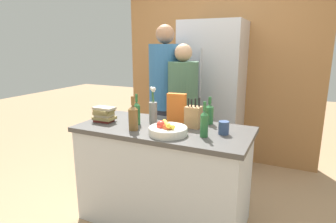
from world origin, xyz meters
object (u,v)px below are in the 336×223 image
at_px(person_in_blue, 183,109).
at_px(refrigerator, 212,96).
at_px(cereal_box, 177,108).
at_px(book_stack, 104,114).
at_px(fruit_bowl, 168,130).
at_px(bottle_oil, 133,117).
at_px(bottle_water, 204,123).
at_px(bottle_wine, 137,112).
at_px(flower_vase, 153,109).
at_px(coffee_mug, 224,128).
at_px(person_at_sink, 165,95).
at_px(bottle_vinegar, 209,113).
at_px(knife_block, 193,117).

bearing_deg(person_in_blue, refrigerator, 66.65).
distance_m(refrigerator, cereal_box, 1.17).
bearing_deg(book_stack, fruit_bowl, -8.46).
relative_size(book_stack, bottle_oil, 0.70).
distance_m(fruit_bowl, bottle_water, 0.29).
height_order(refrigerator, bottle_wine, refrigerator).
distance_m(fruit_bowl, flower_vase, 0.38).
bearing_deg(refrigerator, coffee_mug, -69.75).
bearing_deg(bottle_water, person_at_sink, 130.44).
xyz_separation_m(bottle_wine, person_in_blue, (0.16, 0.70, -0.10)).
bearing_deg(coffee_mug, bottle_oil, -163.52).
bearing_deg(person_in_blue, bottle_vinegar, -57.32).
bearing_deg(book_stack, cereal_box, 24.35).
bearing_deg(bottle_vinegar, fruit_bowl, -114.83).
height_order(flower_vase, coffee_mug, flower_vase).
distance_m(book_stack, bottle_oil, 0.40).
bearing_deg(cereal_box, fruit_bowl, -77.22).
height_order(book_stack, bottle_water, bottle_water).
bearing_deg(cereal_box, bottle_oil, -120.15).
xyz_separation_m(bottle_oil, person_in_blue, (0.09, 0.86, -0.10)).
bearing_deg(bottle_vinegar, coffee_mug, -51.68).
distance_m(refrigerator, bottle_water, 1.52).
bearing_deg(refrigerator, person_in_blue, -100.11).
relative_size(coffee_mug, bottle_water, 0.45).
relative_size(book_stack, bottle_wine, 0.73).
relative_size(bottle_oil, bottle_vinegar, 1.16).
distance_m(knife_block, bottle_vinegar, 0.19).
height_order(coffee_mug, bottle_vinegar, bottle_vinegar).
distance_m(refrigerator, fruit_bowl, 1.55).
relative_size(refrigerator, bottle_water, 6.74).
xyz_separation_m(bottle_oil, bottle_wine, (-0.06, 0.16, -0.00)).
distance_m(knife_block, bottle_wine, 0.50).
relative_size(refrigerator, bottle_wine, 6.80).
relative_size(flower_vase, coffee_mug, 2.66).
height_order(knife_block, bottle_water, bottle_water).
xyz_separation_m(refrigerator, bottle_water, (0.37, -1.47, 0.06)).
bearing_deg(book_stack, knife_block, 12.30).
xyz_separation_m(refrigerator, bottle_vinegar, (0.30, -1.10, 0.05)).
relative_size(cereal_box, person_in_blue, 0.17).
xyz_separation_m(coffee_mug, bottle_vinegar, (-0.19, 0.24, 0.04)).
distance_m(bottle_vinegar, person_in_blue, 0.60).
distance_m(cereal_box, bottle_water, 0.48).
distance_m(bottle_wine, bottle_water, 0.66).
bearing_deg(fruit_bowl, knife_block, 67.95).
bearing_deg(cereal_box, knife_block, -26.54).
height_order(fruit_bowl, bottle_water, bottle_water).
xyz_separation_m(knife_block, book_stack, (-0.81, -0.18, -0.02)).
bearing_deg(book_stack, person_at_sink, 75.71).
height_order(flower_vase, book_stack, flower_vase).
height_order(knife_block, book_stack, knife_block).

